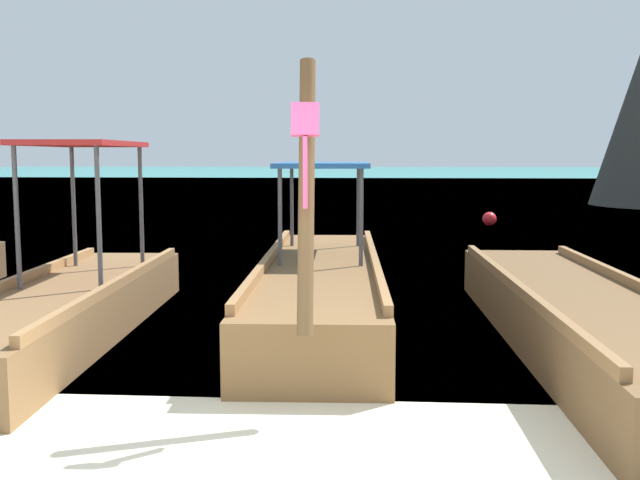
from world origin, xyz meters
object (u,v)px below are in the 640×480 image
at_px(longtail_boat_turquoise_ribbon, 580,320).
at_px(mooring_buoy_near, 489,219).
at_px(longtail_boat_orange_ribbon, 66,305).
at_px(longtail_boat_pink_ribbon, 321,285).

xyz_separation_m(longtail_boat_turquoise_ribbon, mooring_buoy_near, (1.15, 13.06, -0.11)).
relative_size(longtail_boat_orange_ribbon, longtail_boat_turquoise_ribbon, 0.81).
bearing_deg(longtail_boat_pink_ribbon, longtail_boat_orange_ribbon, -153.02).
bearing_deg(longtail_boat_orange_ribbon, longtail_boat_turquoise_ribbon, -1.44).
bearing_deg(longtail_boat_turquoise_ribbon, mooring_buoy_near, 84.96).
xyz_separation_m(longtail_boat_pink_ribbon, longtail_boat_turquoise_ribbon, (2.68, -1.46, -0.06)).
height_order(longtail_boat_pink_ribbon, longtail_boat_turquoise_ribbon, longtail_boat_turquoise_ribbon).
height_order(longtail_boat_orange_ribbon, longtail_boat_pink_ribbon, longtail_boat_orange_ribbon).
bearing_deg(longtail_boat_turquoise_ribbon, longtail_boat_orange_ribbon, 178.56).
height_order(longtail_boat_orange_ribbon, mooring_buoy_near, longtail_boat_orange_ribbon).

